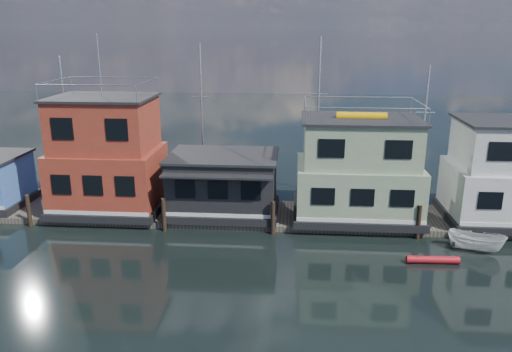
# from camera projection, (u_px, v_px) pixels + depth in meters

# --- Properties ---
(ground) EXTENTS (160.00, 160.00, 0.00)m
(ground) POSITION_uv_depth(u_px,v_px,m) (199.00, 310.00, 23.15)
(ground) COLOR black
(ground) RESTS_ON ground
(dock) EXTENTS (48.00, 5.00, 0.40)m
(dock) POSITION_uv_depth(u_px,v_px,m) (231.00, 214.00, 34.56)
(dock) COLOR #595147
(dock) RESTS_ON ground
(houseboat_red) EXTENTS (7.40, 5.90, 11.86)m
(houseboat_red) POSITION_uv_depth(u_px,v_px,m) (107.00, 157.00, 34.09)
(houseboat_red) COLOR black
(houseboat_red) RESTS_ON dock
(houseboat_dark) EXTENTS (7.40, 6.10, 4.06)m
(houseboat_dark) POSITION_uv_depth(u_px,v_px,m) (224.00, 184.00, 33.95)
(houseboat_dark) COLOR black
(houseboat_dark) RESTS_ON dock
(houseboat_green) EXTENTS (8.40, 5.90, 7.03)m
(houseboat_green) POSITION_uv_depth(u_px,v_px,m) (358.00, 170.00, 32.96)
(houseboat_green) COLOR black
(houseboat_green) RESTS_ON dock
(pilings) EXTENTS (42.28, 0.28, 2.20)m
(pilings) POSITION_uv_depth(u_px,v_px,m) (220.00, 216.00, 31.65)
(pilings) COLOR #2D2116
(pilings) RESTS_ON ground
(background_masts) EXTENTS (36.40, 0.16, 12.00)m
(background_masts) POSITION_uv_depth(u_px,v_px,m) (301.00, 123.00, 38.40)
(background_masts) COLOR silver
(background_masts) RESTS_ON ground
(red_kayak) EXTENTS (2.91, 0.52, 0.42)m
(red_kayak) POSITION_uv_depth(u_px,v_px,m) (433.00, 260.00, 27.74)
(red_kayak) COLOR #B4131D
(red_kayak) RESTS_ON ground
(motorboat) EXTENTS (3.43, 2.41, 1.24)m
(motorboat) POSITION_uv_depth(u_px,v_px,m) (476.00, 241.00, 29.11)
(motorboat) COLOR white
(motorboat) RESTS_ON ground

